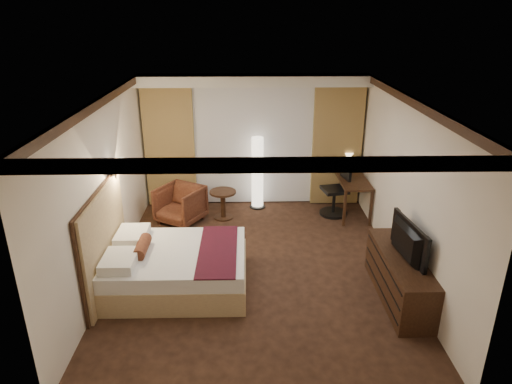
{
  "coord_description": "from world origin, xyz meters",
  "views": [
    {
      "loc": [
        -0.15,
        -6.33,
        3.85
      ],
      "look_at": [
        0.0,
        0.4,
        1.15
      ],
      "focal_mm": 32.0,
      "sensor_mm": 36.0,
      "label": 1
    }
  ],
  "objects_px": {
    "side_table": "(223,205)",
    "dresser": "(399,277)",
    "desk": "(351,196)",
    "television": "(403,237)",
    "bed": "(178,268)",
    "floor_lamp": "(257,173)",
    "armchair": "(180,203)",
    "office_chair": "(335,188)"
  },
  "relations": [
    {
      "from": "side_table",
      "to": "dresser",
      "type": "relative_size",
      "value": 0.33
    },
    {
      "from": "desk",
      "to": "television",
      "type": "bearing_deg",
      "value": -89.61
    },
    {
      "from": "bed",
      "to": "television",
      "type": "relative_size",
      "value": 1.98
    },
    {
      "from": "floor_lamp",
      "to": "desk",
      "type": "xyz_separation_m",
      "value": [
        1.88,
        -0.34,
        -0.38
      ]
    },
    {
      "from": "floor_lamp",
      "to": "dresser",
      "type": "xyz_separation_m",
      "value": [
        1.93,
        -3.27,
        -0.42
      ]
    },
    {
      "from": "dresser",
      "to": "bed",
      "type": "bearing_deg",
      "value": 173.16
    },
    {
      "from": "bed",
      "to": "armchair",
      "type": "height_order",
      "value": "armchair"
    },
    {
      "from": "armchair",
      "to": "dresser",
      "type": "xyz_separation_m",
      "value": [
        3.43,
        -2.6,
        -0.06
      ]
    },
    {
      "from": "side_table",
      "to": "floor_lamp",
      "type": "relative_size",
      "value": 0.38
    },
    {
      "from": "desk",
      "to": "floor_lamp",
      "type": "bearing_deg",
      "value": 169.62
    },
    {
      "from": "side_table",
      "to": "television",
      "type": "relative_size",
      "value": 0.56
    },
    {
      "from": "bed",
      "to": "dresser",
      "type": "xyz_separation_m",
      "value": [
        3.18,
        -0.38,
        0.04
      ]
    },
    {
      "from": "dresser",
      "to": "office_chair",
      "type": "bearing_deg",
      "value": 97.97
    },
    {
      "from": "bed",
      "to": "dresser",
      "type": "distance_m",
      "value": 3.2
    },
    {
      "from": "floor_lamp",
      "to": "dresser",
      "type": "bearing_deg",
      "value": -59.54
    },
    {
      "from": "office_chair",
      "to": "television",
      "type": "bearing_deg",
      "value": -93.97
    },
    {
      "from": "floor_lamp",
      "to": "dresser",
      "type": "relative_size",
      "value": 0.87
    },
    {
      "from": "bed",
      "to": "floor_lamp",
      "type": "height_order",
      "value": "floor_lamp"
    },
    {
      "from": "floor_lamp",
      "to": "television",
      "type": "height_order",
      "value": "floor_lamp"
    },
    {
      "from": "floor_lamp",
      "to": "office_chair",
      "type": "xyz_separation_m",
      "value": [
        1.52,
        -0.39,
        -0.18
      ]
    },
    {
      "from": "side_table",
      "to": "television",
      "type": "bearing_deg",
      "value": -46.83
    },
    {
      "from": "armchair",
      "to": "office_chair",
      "type": "height_order",
      "value": "office_chair"
    },
    {
      "from": "bed",
      "to": "side_table",
      "type": "bearing_deg",
      "value": 76.58
    },
    {
      "from": "side_table",
      "to": "desk",
      "type": "relative_size",
      "value": 0.45
    },
    {
      "from": "office_chair",
      "to": "television",
      "type": "distance_m",
      "value": 2.93
    },
    {
      "from": "side_table",
      "to": "office_chair",
      "type": "xyz_separation_m",
      "value": [
        2.21,
        0.13,
        0.29
      ]
    },
    {
      "from": "side_table",
      "to": "dresser",
      "type": "distance_m",
      "value": 3.8
    },
    {
      "from": "side_table",
      "to": "office_chair",
      "type": "distance_m",
      "value": 2.23
    },
    {
      "from": "side_table",
      "to": "office_chair",
      "type": "relative_size",
      "value": 0.5
    },
    {
      "from": "television",
      "to": "bed",
      "type": "bearing_deg",
      "value": 76.32
    },
    {
      "from": "desk",
      "to": "side_table",
      "type": "bearing_deg",
      "value": -176.08
    },
    {
      "from": "television",
      "to": "armchair",
      "type": "bearing_deg",
      "value": 45.8
    },
    {
      "from": "side_table",
      "to": "dresser",
      "type": "height_order",
      "value": "dresser"
    },
    {
      "from": "bed",
      "to": "office_chair",
      "type": "bearing_deg",
      "value": 41.99
    },
    {
      "from": "floor_lamp",
      "to": "television",
      "type": "relative_size",
      "value": 1.49
    },
    {
      "from": "office_chair",
      "to": "television",
      "type": "height_order",
      "value": "office_chair"
    },
    {
      "from": "desk",
      "to": "office_chair",
      "type": "relative_size",
      "value": 1.1
    },
    {
      "from": "side_table",
      "to": "television",
      "type": "xyz_separation_m",
      "value": [
        2.58,
        -2.76,
        0.68
      ]
    },
    {
      "from": "desk",
      "to": "television",
      "type": "height_order",
      "value": "television"
    },
    {
      "from": "floor_lamp",
      "to": "desk",
      "type": "height_order",
      "value": "floor_lamp"
    },
    {
      "from": "floor_lamp",
      "to": "desk",
      "type": "relative_size",
      "value": 1.2
    },
    {
      "from": "dresser",
      "to": "floor_lamp",
      "type": "bearing_deg",
      "value": 120.46
    }
  ]
}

